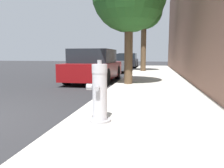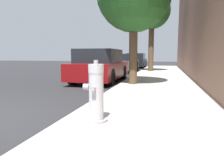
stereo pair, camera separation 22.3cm
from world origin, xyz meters
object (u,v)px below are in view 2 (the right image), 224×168
fire_hydrant (96,94)px  street_tree_far (152,11)px  parked_car_mid (123,63)px  parked_car_near (100,66)px  parked_car_far (136,61)px

fire_hydrant → street_tree_far: (0.12, 11.79, 3.49)m
parked_car_mid → parked_car_near: bearing=-89.2°
fire_hydrant → parked_car_near: 6.40m
parked_car_far → street_tree_far: 7.09m
street_tree_far → parked_car_far: bearing=106.2°
fire_hydrant → parked_car_mid: (-1.86, 12.31, 0.07)m
parked_car_near → parked_car_mid: bearing=90.8°
parked_car_mid → parked_car_far: (0.24, 5.45, 0.03)m
parked_car_mid → parked_car_far: bearing=87.4°
parked_car_near → street_tree_far: 6.83m
fire_hydrant → parked_car_near: size_ratio=0.23×
parked_car_mid → parked_car_far: parked_car_far is taller
fire_hydrant → parked_car_far: (-1.62, 17.76, 0.09)m
parked_car_near → parked_car_mid: parked_car_near is taller
fire_hydrant → parked_car_far: size_ratio=0.26×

